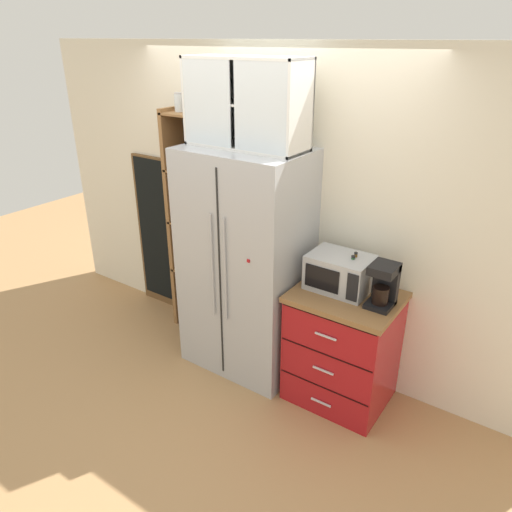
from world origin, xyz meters
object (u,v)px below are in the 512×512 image
Objects in this scene: bottle_green at (351,276)px; chalkboard_menu at (161,234)px; refrigerator at (246,263)px; mug_charcoal at (351,286)px; bottle_amber at (354,273)px; microwave at (340,272)px; coffee_maker at (384,284)px.

chalkboard_menu is at bearing 173.94° from bottle_green.
refrigerator reaches higher than mug_charcoal.
mug_charcoal is at bearing -86.34° from bottle_amber.
microwave is at bearing 178.87° from bottle_green.
bottle_amber is (-0.00, 0.03, 0.09)m from mug_charcoal.
coffee_maker is (0.34, -0.04, 0.03)m from microwave.
microwave is 0.09m from bottle_green.
chalkboard_menu reaches higher than mug_charcoal.
refrigerator is 0.79m from microwave.
bottle_amber is (0.09, 0.04, 0.00)m from microwave.
chalkboard_menu is (-2.13, 0.18, -0.25)m from bottle_amber.
refrigerator is at bearing -13.48° from chalkboard_menu.
coffee_maker is 0.26m from bottle_amber.
coffee_maker is at bearing -9.15° from bottle_green.
bottle_green is 2.15m from chalkboard_menu.
mug_charcoal is 2.15m from chalkboard_menu.
coffee_maker is 2.41m from chalkboard_menu.
mug_charcoal is at bearing 5.72° from refrigerator.
mug_charcoal is 0.07× the size of chalkboard_menu.
microwave is at bearing -155.28° from bottle_amber.
chalkboard_menu reaches higher than microwave.
chalkboard_menu is at bearing 174.25° from mug_charcoal.
refrigerator reaches higher than microwave.
mug_charcoal is (-0.25, 0.05, -0.11)m from coffee_maker.
chalkboard_menu is at bearing 175.11° from bottle_amber.
microwave is (0.78, 0.08, 0.11)m from refrigerator.
coffee_maker is 0.28m from mug_charcoal.
microwave is 1.42× the size of coffee_maker.
refrigerator is 6.22× the size of bottle_amber.
mug_charcoal is 0.38× the size of bottle_amber.
mug_charcoal is (0.09, 0.01, -0.09)m from microwave.
refrigerator is 5.93× the size of coffee_maker.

